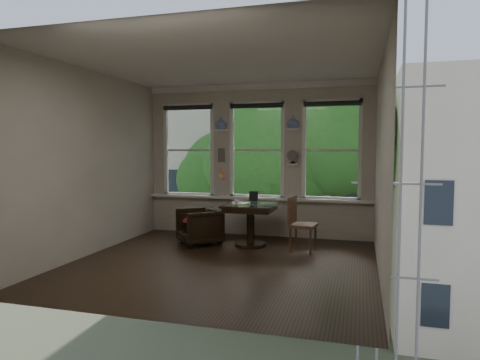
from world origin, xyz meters
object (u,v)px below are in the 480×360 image
(side_chair_right, at_px, (303,225))
(laptop, at_px, (269,205))
(table, at_px, (251,225))
(mug, at_px, (237,202))
(armchair_left, at_px, (199,226))

(side_chair_right, relative_size, laptop, 2.58)
(table, relative_size, mug, 9.40)
(armchair_left, bearing_deg, laptop, 45.81)
(armchair_left, bearing_deg, mug, 44.49)
(table, bearing_deg, side_chair_right, -11.43)
(side_chair_right, bearing_deg, mug, 96.53)
(armchair_left, distance_m, side_chair_right, 1.89)
(armchair_left, distance_m, mug, 0.86)
(armchair_left, relative_size, laptop, 1.99)
(armchair_left, xyz_separation_m, mug, (0.72, -0.05, 0.47))
(armchair_left, distance_m, laptop, 1.37)
(table, xyz_separation_m, side_chair_right, (0.96, -0.19, 0.09))
(table, distance_m, laptop, 0.57)
(laptop, bearing_deg, mug, -175.93)
(table, relative_size, side_chair_right, 0.98)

